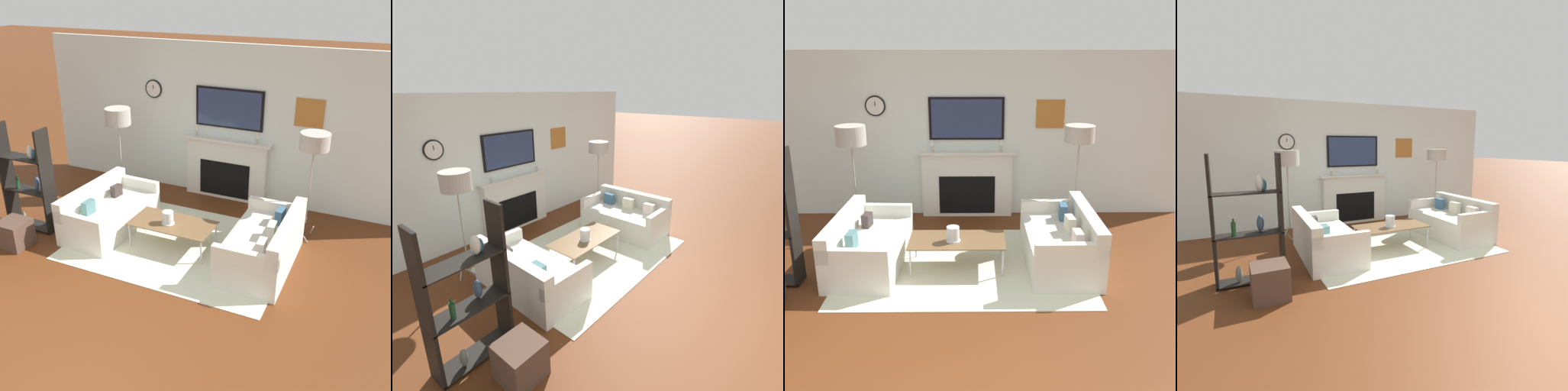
# 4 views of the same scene
# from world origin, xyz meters

# --- Properties ---
(ground_plane) EXTENTS (60.00, 60.00, 0.00)m
(ground_plane) POSITION_xyz_m (0.00, 0.00, 0.00)
(ground_plane) COLOR #562A12
(fireplace_wall) EXTENTS (7.29, 0.28, 2.70)m
(fireplace_wall) POSITION_xyz_m (0.00, 4.87, 1.23)
(fireplace_wall) COLOR white
(fireplace_wall) RESTS_ON ground_plane
(area_rug) EXTENTS (3.17, 2.29, 0.01)m
(area_rug) POSITION_xyz_m (0.00, 2.92, 0.01)
(area_rug) COLOR beige
(area_rug) RESTS_ON ground_plane
(couch_left) EXTENTS (0.90, 1.66, 0.70)m
(couch_left) POSITION_xyz_m (-1.28, 2.92, 0.26)
(couch_left) COLOR silver
(couch_left) RESTS_ON ground_plane
(couch_right) EXTENTS (0.86, 1.61, 0.76)m
(couch_right) POSITION_xyz_m (1.27, 2.92, 0.29)
(couch_right) COLOR silver
(couch_right) RESTS_ON ground_plane
(coffee_table) EXTENTS (1.23, 0.63, 0.39)m
(coffee_table) POSITION_xyz_m (-0.10, 2.85, 0.37)
(coffee_table) COLOR brown
(coffee_table) RESTS_ON ground_plane
(hurricane_candle) EXTENTS (0.19, 0.19, 0.19)m
(hurricane_candle) POSITION_xyz_m (-0.15, 2.80, 0.48)
(hurricane_candle) COLOR silver
(hurricane_candle) RESTS_ON coffee_table
(floor_lamp_left) EXTENTS (0.43, 0.43, 1.69)m
(floor_lamp_left) POSITION_xyz_m (-1.64, 3.90, 1.52)
(floor_lamp_left) COLOR #9E998E
(floor_lamp_left) RESTS_ON ground_plane
(floor_lamp_right) EXTENTS (0.43, 0.43, 1.69)m
(floor_lamp_right) POSITION_xyz_m (1.64, 3.90, 1.54)
(floor_lamp_right) COLOR #9E998E
(floor_lamp_right) RESTS_ON ground_plane
(shelf_unit) EXTENTS (0.85, 0.28, 1.68)m
(shelf_unit) POSITION_xyz_m (-2.40, 2.46, 0.80)
(shelf_unit) COLOR black
(shelf_unit) RESTS_ON ground_plane
(ottoman) EXTENTS (0.42, 0.42, 0.41)m
(ottoman) POSITION_xyz_m (-2.25, 1.89, 0.20)
(ottoman) COLOR #4D362A
(ottoman) RESTS_ON ground_plane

